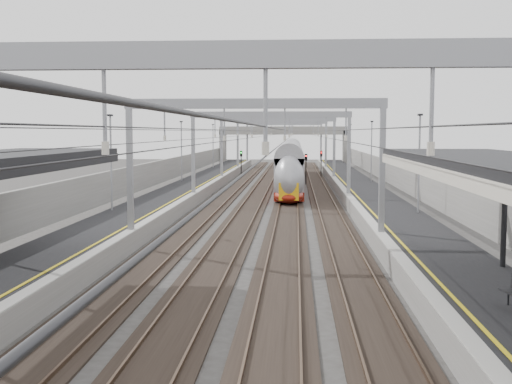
# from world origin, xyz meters

# --- Properties ---
(platform_left) EXTENTS (4.00, 120.00, 1.00)m
(platform_left) POSITION_xyz_m (-8.00, 45.00, 0.50)
(platform_left) COLOR black
(platform_left) RESTS_ON ground
(platform_right) EXTENTS (4.00, 120.00, 1.00)m
(platform_right) POSITION_xyz_m (8.00, 45.00, 0.50)
(platform_right) COLOR black
(platform_right) RESTS_ON ground
(tracks) EXTENTS (11.40, 140.00, 0.20)m
(tracks) POSITION_xyz_m (0.00, 45.00, 0.05)
(tracks) COLOR black
(tracks) RESTS_ON ground
(overhead_line) EXTENTS (13.00, 140.00, 6.60)m
(overhead_line) POSITION_xyz_m (0.00, 51.62, 6.14)
(overhead_line) COLOR gray
(overhead_line) RESTS_ON platform_left
(overbridge) EXTENTS (22.00, 2.20, 6.90)m
(overbridge) POSITION_xyz_m (0.00, 100.00, 5.31)
(overbridge) COLOR gray
(overbridge) RESTS_ON ground
(wall_left) EXTENTS (0.30, 120.00, 3.20)m
(wall_left) POSITION_xyz_m (-11.20, 45.00, 1.60)
(wall_left) COLOR gray
(wall_left) RESTS_ON ground
(wall_right) EXTENTS (0.30, 120.00, 3.20)m
(wall_right) POSITION_xyz_m (11.20, 45.00, 1.60)
(wall_right) COLOR gray
(wall_right) RESTS_ON ground
(train) EXTENTS (2.53, 46.08, 4.01)m
(train) POSITION_xyz_m (1.50, 62.29, 1.97)
(train) COLOR maroon
(train) RESTS_ON ground
(signal_green) EXTENTS (0.32, 0.32, 3.48)m
(signal_green) POSITION_xyz_m (-5.20, 74.89, 2.42)
(signal_green) COLOR black
(signal_green) RESTS_ON ground
(signal_red_near) EXTENTS (0.32, 0.32, 3.48)m
(signal_red_near) POSITION_xyz_m (3.20, 63.13, 2.42)
(signal_red_near) COLOR black
(signal_red_near) RESTS_ON ground
(signal_red_far) EXTENTS (0.32, 0.32, 3.48)m
(signal_red_far) POSITION_xyz_m (5.40, 75.46, 2.42)
(signal_red_far) COLOR black
(signal_red_far) RESTS_ON ground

